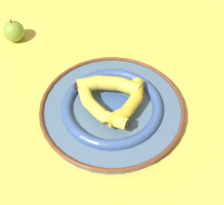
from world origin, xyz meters
TOP-DOWN VIEW (x-y plane):
  - ground_plane at (0.00, 0.00)m, footprint 2.80×2.80m
  - decorative_bowl at (0.02, 0.01)m, footprint 0.39×0.39m
  - banana_a at (0.07, 0.02)m, footprint 0.07×0.20m
  - banana_b at (-0.01, 0.04)m, footprint 0.13×0.17m
  - banana_c at (0.01, -0.04)m, footprint 0.18×0.09m
  - apple at (0.24, 0.40)m, footprint 0.07×0.07m

SIDE VIEW (x-z plane):
  - ground_plane at x=0.00m, z-range 0.00..0.00m
  - decorative_bowl at x=0.02m, z-range 0.00..0.04m
  - apple at x=0.24m, z-range -0.01..0.08m
  - banana_b at x=-0.01m, z-range 0.04..0.07m
  - banana_c at x=0.01m, z-range 0.04..0.07m
  - banana_a at x=0.07m, z-range 0.04..0.08m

